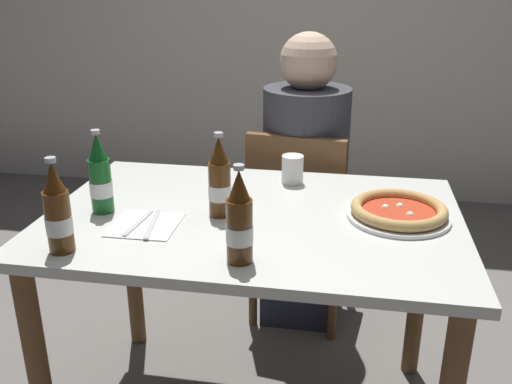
{
  "coord_description": "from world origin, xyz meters",
  "views": [
    {
      "loc": [
        0.27,
        -1.47,
        1.4
      ],
      "look_at": [
        0.0,
        0.05,
        0.8
      ],
      "focal_mm": 39.1,
      "sensor_mm": 36.0,
      "label": 1
    }
  ],
  "objects": [
    {
      "name": "chair_behind_table",
      "position": [
        0.08,
        0.61,
        0.48
      ],
      "size": [
        0.45,
        0.45,
        0.85
      ],
      "rotation": [
        0.0,
        0.0,
        3.0
      ],
      "color": "brown",
      "rests_on": "ground_plane"
    },
    {
      "name": "napkin_with_cutlery",
      "position": [
        -0.28,
        -0.13,
        0.75
      ],
      "size": [
        0.18,
        0.19,
        0.01
      ],
      "color": "white",
      "rests_on": "dining_table_main"
    },
    {
      "name": "dining_table_main",
      "position": [
        0.0,
        0.0,
        0.64
      ],
      "size": [
        1.2,
        0.8,
        0.75
      ],
      "color": "silver",
      "rests_on": "ground_plane"
    },
    {
      "name": "beer_bottle_left",
      "position": [
        0.02,
        -0.29,
        0.85
      ],
      "size": [
        0.07,
        0.07,
        0.25
      ],
      "color": "#512D0F",
      "rests_on": "dining_table_main"
    },
    {
      "name": "paper_cup",
      "position": [
        0.08,
        0.28,
        0.8
      ],
      "size": [
        0.07,
        0.07,
        0.09
      ],
      "primitive_type": "cylinder",
      "color": "white",
      "rests_on": "dining_table_main"
    },
    {
      "name": "beer_bottle_extra",
      "position": [
        -0.44,
        -0.05,
        0.85
      ],
      "size": [
        0.07,
        0.07,
        0.25
      ],
      "color": "#14591E",
      "rests_on": "dining_table_main"
    },
    {
      "name": "beer_bottle_right",
      "position": [
        -0.09,
        -0.02,
        0.85
      ],
      "size": [
        0.07,
        0.07,
        0.25
      ],
      "color": "#512D0F",
      "rests_on": "dining_table_main"
    },
    {
      "name": "pizza_margherita_near",
      "position": [
        0.41,
        0.04,
        0.77
      ],
      "size": [
        0.29,
        0.29,
        0.04
      ],
      "color": "white",
      "rests_on": "dining_table_main"
    },
    {
      "name": "diner_seated",
      "position": [
        0.09,
        0.66,
        0.58
      ],
      "size": [
        0.34,
        0.34,
        1.21
      ],
      "color": "#2D3342",
      "rests_on": "ground_plane"
    },
    {
      "name": "beer_bottle_center",
      "position": [
        -0.43,
        -0.31,
        0.85
      ],
      "size": [
        0.07,
        0.07,
        0.25
      ],
      "color": "#512D0F",
      "rests_on": "dining_table_main"
    }
  ]
}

